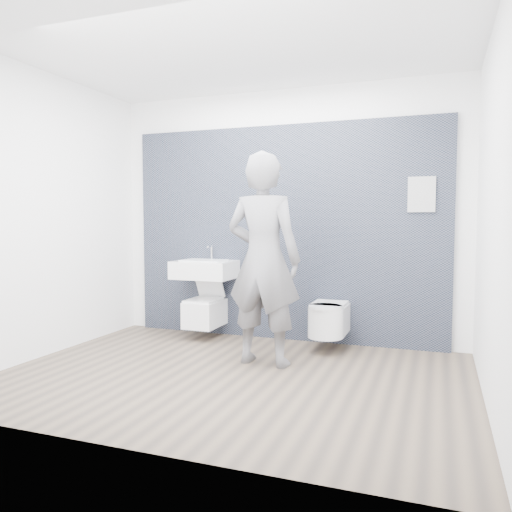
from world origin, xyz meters
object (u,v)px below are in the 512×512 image
(toilet_rounded, at_px, (328,319))
(visitor, at_px, (263,260))
(washbasin, at_px, (205,269))
(toilet_square, at_px, (205,311))

(toilet_rounded, height_order, visitor, visitor)
(washbasin, xyz_separation_m, toilet_rounded, (1.44, -0.06, -0.47))
(toilet_square, relative_size, visitor, 0.33)
(toilet_square, xyz_separation_m, visitor, (0.97, -0.75, 0.67))
(washbasin, bearing_deg, toilet_square, 90.00)
(washbasin, bearing_deg, visitor, -37.66)
(washbasin, distance_m, toilet_square, 0.48)
(toilet_square, bearing_deg, visitor, -37.68)
(toilet_square, height_order, visitor, visitor)
(toilet_square, xyz_separation_m, toilet_rounded, (1.44, -0.06, 0.01))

